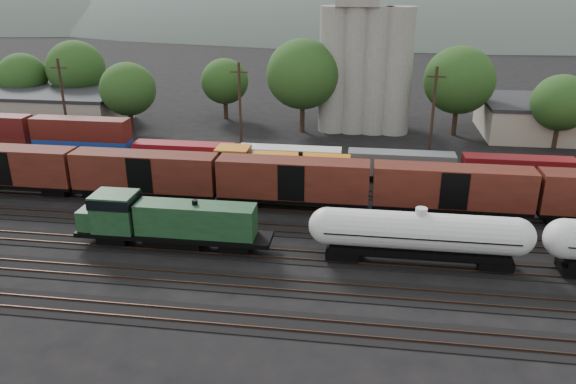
# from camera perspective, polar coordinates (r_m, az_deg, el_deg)

# --- Properties ---
(ground) EXTENTS (600.00, 600.00, 0.00)m
(ground) POSITION_cam_1_polar(r_m,az_deg,el_deg) (52.04, 2.93, -4.04)
(ground) COLOR black
(tracks) EXTENTS (180.00, 33.20, 0.20)m
(tracks) POSITION_cam_1_polar(r_m,az_deg,el_deg) (52.02, 2.93, -4.00)
(tracks) COLOR black
(tracks) RESTS_ON ground
(green_locomotive) EXTENTS (16.99, 3.00, 4.50)m
(green_locomotive) POSITION_cam_1_polar(r_m,az_deg,el_deg) (49.24, -12.63, -2.82)
(green_locomotive) COLOR black
(green_locomotive) RESTS_ON ground
(tank_car_a) EXTENTS (17.91, 3.21, 4.69)m
(tank_car_a) POSITION_cam_1_polar(r_m,az_deg,el_deg) (46.41, 13.20, -4.12)
(tank_car_a) COLOR silver
(tank_car_a) RESTS_ON ground
(orange_locomotive) EXTENTS (17.63, 2.94, 4.41)m
(orange_locomotive) POSITION_cam_1_polar(r_m,az_deg,el_deg) (60.97, -1.53, 2.43)
(orange_locomotive) COLOR black
(orange_locomotive) RESTS_ON ground
(boxcar_string) EXTENTS (153.60, 2.90, 4.20)m
(boxcar_string) POSITION_cam_1_polar(r_m,az_deg,el_deg) (55.28, 8.44, 0.82)
(boxcar_string) COLOR black
(boxcar_string) RESTS_ON ground
(container_wall) EXTENTS (183.76, 2.60, 5.80)m
(container_wall) POSITION_cam_1_polar(r_m,az_deg,el_deg) (65.09, 4.47, 3.44)
(container_wall) COLOR black
(container_wall) RESTS_ON ground
(grain_silo) EXTENTS (13.40, 5.00, 29.00)m
(grain_silo) POSITION_cam_1_polar(r_m,az_deg,el_deg) (83.57, 7.78, 13.59)
(grain_silo) COLOR gray
(grain_silo) RESTS_ON ground
(industrial_sheds) EXTENTS (119.38, 17.26, 5.10)m
(industrial_sheds) POSITION_cam_1_polar(r_m,az_deg,el_deg) (84.47, 9.77, 7.55)
(industrial_sheds) COLOR #9E937F
(industrial_sheds) RESTS_ON ground
(tree_band) EXTENTS (164.62, 20.47, 13.62)m
(tree_band) POSITION_cam_1_polar(r_m,az_deg,el_deg) (86.01, 10.56, 11.05)
(tree_band) COLOR black
(tree_band) RESTS_ON ground
(utility_poles) EXTENTS (122.20, 0.36, 12.00)m
(utility_poles) POSITION_cam_1_polar(r_m,az_deg,el_deg) (70.81, 4.72, 8.17)
(utility_poles) COLOR black
(utility_poles) RESTS_ON ground
(distant_hills) EXTENTS (860.00, 286.00, 130.00)m
(distant_hills) POSITION_cam_1_polar(r_m,az_deg,el_deg) (310.45, 12.05, 13.00)
(distant_hills) COLOR #59665B
(distant_hills) RESTS_ON ground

